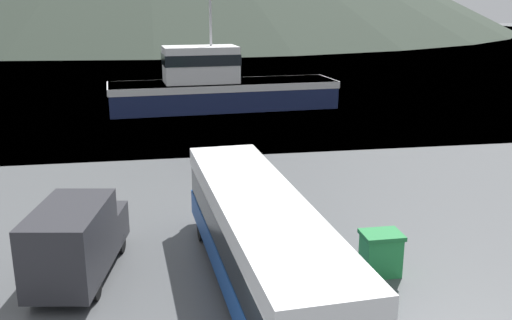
{
  "coord_description": "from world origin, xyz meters",
  "views": [
    {
      "loc": [
        -2.29,
        -10.8,
        8.85
      ],
      "look_at": [
        1.91,
        13.17,
        2.0
      ],
      "focal_mm": 40.0,
      "sensor_mm": 36.0,
      "label": 1
    }
  ],
  "objects_px": {
    "delivery_van": "(77,239)",
    "fishing_boat": "(218,86)",
    "tour_bus": "(259,239)",
    "storage_bin": "(381,253)"
  },
  "relations": [
    {
      "from": "delivery_van",
      "to": "fishing_boat",
      "type": "distance_m",
      "value": 30.53
    },
    {
      "from": "tour_bus",
      "to": "fishing_boat",
      "type": "bearing_deg",
      "value": 82.31
    },
    {
      "from": "delivery_van",
      "to": "fishing_boat",
      "type": "xyz_separation_m",
      "value": [
        7.86,
        29.5,
        0.53
      ]
    },
    {
      "from": "tour_bus",
      "to": "storage_bin",
      "type": "xyz_separation_m",
      "value": [
        4.2,
        0.55,
        -1.04
      ]
    },
    {
      "from": "tour_bus",
      "to": "delivery_van",
      "type": "height_order",
      "value": "tour_bus"
    },
    {
      "from": "delivery_van",
      "to": "tour_bus",
      "type": "bearing_deg",
      "value": -9.22
    },
    {
      "from": "tour_bus",
      "to": "delivery_van",
      "type": "xyz_separation_m",
      "value": [
        -5.67,
        1.97,
        -0.4
      ]
    },
    {
      "from": "tour_bus",
      "to": "storage_bin",
      "type": "height_order",
      "value": "tour_bus"
    },
    {
      "from": "storage_bin",
      "to": "tour_bus",
      "type": "bearing_deg",
      "value": -172.48
    },
    {
      "from": "delivery_van",
      "to": "fishing_boat",
      "type": "height_order",
      "value": "fishing_boat"
    }
  ]
}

